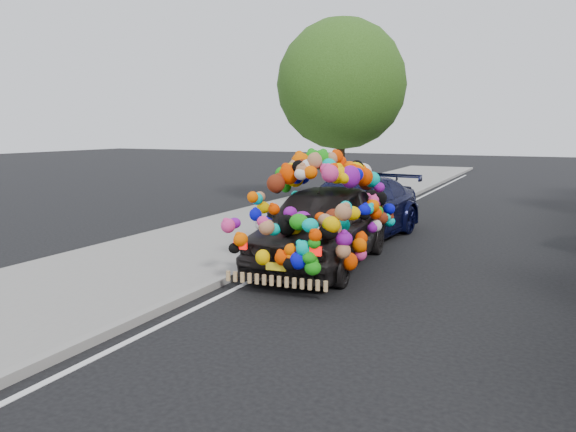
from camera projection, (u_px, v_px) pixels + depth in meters
name	position (u px, v px, depth m)	size (l,w,h in m)	color
ground	(355.00, 301.00, 8.61)	(100.00, 100.00, 0.00)	black
sidewalk	(136.00, 267.00, 10.45)	(4.00, 60.00, 0.12)	gray
kerb	(225.00, 279.00, 9.61)	(0.15, 60.00, 0.13)	gray
tree_near_sidewalk	(342.00, 84.00, 18.08)	(4.20, 4.20, 6.13)	#332114
plush_art_car	(322.00, 206.00, 10.81)	(2.55, 4.92, 2.21)	black
navy_sedan	(352.00, 209.00, 13.21)	(2.05, 5.05, 1.47)	black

